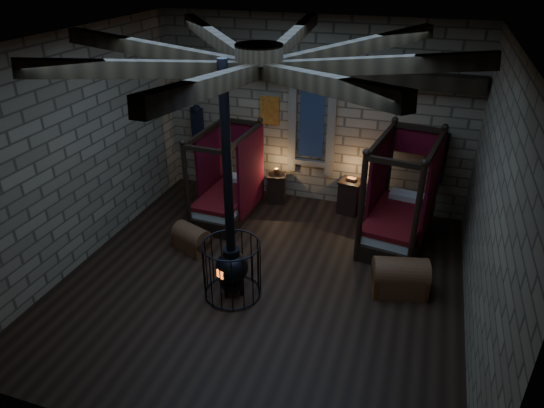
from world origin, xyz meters
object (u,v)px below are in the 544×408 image
(bed_left, at_px, (228,195))
(trunk_right, at_px, (400,277))
(bed_right, at_px, (398,217))
(stove, at_px, (232,264))
(trunk_left, at_px, (192,239))

(bed_left, bearing_deg, trunk_right, -20.07)
(bed_right, bearing_deg, stove, -124.70)
(bed_left, bearing_deg, stove, -63.32)
(bed_right, bearing_deg, trunk_left, -148.51)
(bed_left, xyz_separation_m, bed_right, (3.70, 0.10, 0.05))
(bed_left, distance_m, stove, 2.86)
(bed_right, bearing_deg, trunk_right, -74.60)
(trunk_left, relative_size, trunk_right, 0.82)
(stove, bearing_deg, trunk_right, 43.76)
(bed_left, distance_m, trunk_left, 1.57)
(trunk_left, distance_m, stove, 1.74)
(bed_right, height_order, stove, stove)
(trunk_right, relative_size, stove, 0.26)
(trunk_left, relative_size, stove, 0.21)
(trunk_right, bearing_deg, trunk_left, 165.24)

